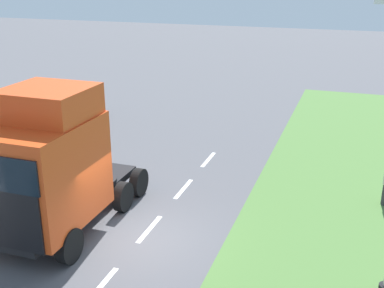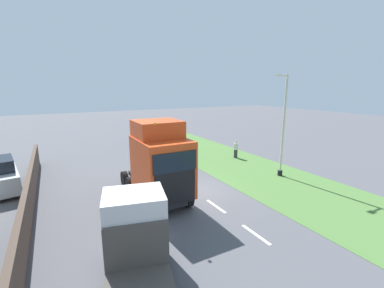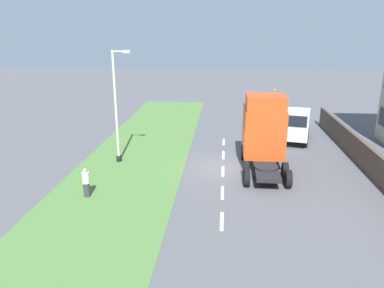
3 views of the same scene
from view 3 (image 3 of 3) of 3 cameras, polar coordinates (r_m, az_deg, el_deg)
name	(u,v)px [view 3 (image 3 of 3)]	position (r m, az deg, el deg)	size (l,w,h in m)	color
ground_plane	(223,167)	(24.48, 4.75, -3.58)	(120.00, 120.00, 0.00)	#515156
grass_verge	(133,165)	(25.19, -9.04, -3.11)	(7.00, 44.00, 0.01)	#4C7538
lane_markings	(223,171)	(23.82, 4.74, -4.18)	(0.16, 14.60, 0.00)	white
boundary_wall	(368,159)	(25.82, 25.21, -2.14)	(0.25, 24.00, 1.68)	#4C3D33
lorry_cab	(264,131)	(24.52, 10.86, 2.00)	(2.67, 6.40, 4.86)	black
flatbed_truck	(294,126)	(29.77, 15.33, 2.67)	(3.22, 5.40, 2.86)	silver
lamp_post	(117,113)	(25.01, -11.33, 4.70)	(1.29, 0.35, 7.38)	black
pedestrian	(86,183)	(20.82, -15.82, -5.73)	(0.39, 0.39, 1.62)	#333338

